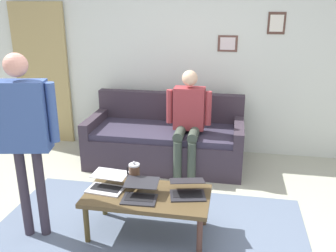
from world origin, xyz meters
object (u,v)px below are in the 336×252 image
interior_door (42,75)px  person_seated (188,117)px  french_press (134,175)px  person_standing (24,125)px  laptop_left (187,190)px  coffee_table (147,198)px  couch (166,141)px  laptop_center (140,193)px  laptop_right (107,184)px

interior_door → person_seated: 2.40m
french_press → person_standing: bearing=21.6°
interior_door → laptop_left: 3.23m
coffee_table → french_press: 0.26m
laptop_left → couch: bearing=-72.2°
coffee_table → laptop_left: 0.37m
laptop_left → french_press: bearing=-8.8°
coffee_table → person_standing: 1.25m
laptop_center → laptop_right: (0.35, -0.11, -0.00)m
laptop_left → laptop_center: bearing=17.8°
couch → laptop_center: bearing=93.0°
interior_door → couch: size_ratio=1.03×
laptop_left → laptop_center: size_ratio=1.09×
person_seated → person_standing: bearing=52.7°
coffee_table → laptop_center: (0.05, 0.07, 0.09)m
coffee_table → laptop_left: bearing=-170.8°
laptop_center → person_seated: 1.49m
laptop_right → person_seated: size_ratio=0.28×
laptop_right → laptop_left: bearing=-178.6°
laptop_left → person_standing: bearing=10.7°
coffee_table → laptop_right: 0.40m
person_standing → couch: bearing=-115.9°
couch → laptop_left: 1.62m
interior_door → couch: (-1.95, 0.50, -0.72)m
couch → laptop_right: size_ratio=5.55×
laptop_center → person_seated: bearing=-99.3°
laptop_center → person_standing: (0.96, 0.13, 0.62)m
couch → laptop_right: bearing=80.6°
couch → laptop_center: 1.68m
couch → laptop_left: size_ratio=5.45×
laptop_right → person_standing: 0.91m
couch → laptop_right: 1.58m
interior_door → person_standing: interior_door is taller
french_press → person_standing: person_standing is taller
person_standing → person_seated: 2.00m
couch → person_standing: person_standing is taller
couch → french_press: 1.47m
couch → person_standing: bearing=64.1°
interior_door → laptop_center: interior_door is taller
couch → coffee_table: bearing=94.8°
interior_door → person_standing: size_ratio=1.22×
coffee_table → laptop_center: laptop_center is taller
french_press → laptop_left: bearing=171.2°
coffee_table → person_standing: person_standing is taller
coffee_table → person_seated: 1.43m
laptop_right → person_seated: 1.48m
interior_door → coffee_table: bearing=134.8°
interior_door → french_press: bearing=134.6°
coffee_table → laptop_center: size_ratio=3.35×
couch → french_press: couch is taller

